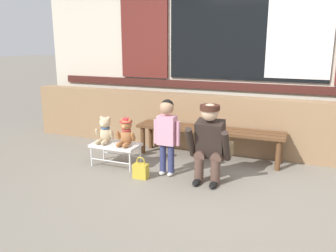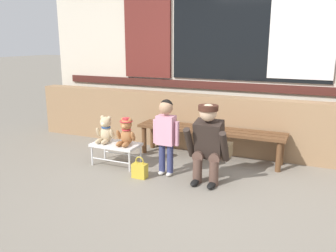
{
  "view_description": "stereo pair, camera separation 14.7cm",
  "coord_description": "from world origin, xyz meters",
  "px_view_note": "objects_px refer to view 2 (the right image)",
  "views": [
    {
      "loc": [
        0.93,
        -3.57,
        1.64
      ],
      "look_at": [
        -0.74,
        0.55,
        0.55
      ],
      "focal_mm": 37.21,
      "sensor_mm": 36.0,
      "label": 1
    },
    {
      "loc": [
        1.06,
        -3.51,
        1.64
      ],
      "look_at": [
        -0.74,
        0.55,
        0.55
      ],
      "focal_mm": 37.21,
      "sensor_mm": 36.0,
      "label": 2
    }
  ],
  "objects_px": {
    "small_display_bench": "(116,146)",
    "teddy_bear_plain": "(106,130)",
    "child_standing": "(166,129)",
    "adult_crouching": "(209,143)",
    "handbag_on_ground": "(140,170)",
    "teddy_bear_with_hat": "(126,132)",
    "wooden_bench_long": "(209,133)"
  },
  "relations": [
    {
      "from": "small_display_bench",
      "to": "teddy_bear_plain",
      "type": "relative_size",
      "value": 1.76
    },
    {
      "from": "child_standing",
      "to": "handbag_on_ground",
      "type": "distance_m",
      "value": 0.6
    },
    {
      "from": "small_display_bench",
      "to": "adult_crouching",
      "type": "xyz_separation_m",
      "value": [
        1.32,
        -0.06,
        0.21
      ]
    },
    {
      "from": "teddy_bear_with_hat",
      "to": "teddy_bear_plain",
      "type": "bearing_deg",
      "value": -179.87
    },
    {
      "from": "small_display_bench",
      "to": "adult_crouching",
      "type": "height_order",
      "value": "adult_crouching"
    },
    {
      "from": "small_display_bench",
      "to": "teddy_bear_with_hat",
      "type": "relative_size",
      "value": 1.76
    },
    {
      "from": "wooden_bench_long",
      "to": "adult_crouching",
      "type": "height_order",
      "value": "adult_crouching"
    },
    {
      "from": "adult_crouching",
      "to": "handbag_on_ground",
      "type": "bearing_deg",
      "value": -164.37
    },
    {
      "from": "wooden_bench_long",
      "to": "teddy_bear_with_hat",
      "type": "height_order",
      "value": "teddy_bear_with_hat"
    },
    {
      "from": "small_display_bench",
      "to": "handbag_on_ground",
      "type": "relative_size",
      "value": 2.35
    },
    {
      "from": "small_display_bench",
      "to": "child_standing",
      "type": "distance_m",
      "value": 0.83
    },
    {
      "from": "small_display_bench",
      "to": "teddy_bear_plain",
      "type": "bearing_deg",
      "value": 179.49
    },
    {
      "from": "wooden_bench_long",
      "to": "small_display_bench",
      "type": "xyz_separation_m",
      "value": [
        -1.07,
        -0.76,
        -0.11
      ]
    },
    {
      "from": "teddy_bear_with_hat",
      "to": "handbag_on_ground",
      "type": "bearing_deg",
      "value": -39.18
    },
    {
      "from": "teddy_bear_with_hat",
      "to": "adult_crouching",
      "type": "bearing_deg",
      "value": -2.98
    },
    {
      "from": "child_standing",
      "to": "teddy_bear_with_hat",
      "type": "bearing_deg",
      "value": 173.94
    },
    {
      "from": "teddy_bear_plain",
      "to": "adult_crouching",
      "type": "relative_size",
      "value": 0.38
    },
    {
      "from": "wooden_bench_long",
      "to": "small_display_bench",
      "type": "relative_size",
      "value": 3.28
    },
    {
      "from": "teddy_bear_plain",
      "to": "adult_crouching",
      "type": "distance_m",
      "value": 1.48
    },
    {
      "from": "teddy_bear_with_hat",
      "to": "handbag_on_ground",
      "type": "xyz_separation_m",
      "value": [
        0.35,
        -0.29,
        -0.38
      ]
    },
    {
      "from": "teddy_bear_plain",
      "to": "child_standing",
      "type": "distance_m",
      "value": 0.94
    },
    {
      "from": "teddy_bear_plain",
      "to": "handbag_on_ground",
      "type": "relative_size",
      "value": 1.34
    },
    {
      "from": "adult_crouching",
      "to": "wooden_bench_long",
      "type": "bearing_deg",
      "value": 106.91
    },
    {
      "from": "handbag_on_ground",
      "to": "child_standing",
      "type": "bearing_deg",
      "value": 40.94
    },
    {
      "from": "wooden_bench_long",
      "to": "handbag_on_ground",
      "type": "xyz_separation_m",
      "value": [
        -0.56,
        -1.04,
        -0.28
      ]
    },
    {
      "from": "small_display_bench",
      "to": "adult_crouching",
      "type": "bearing_deg",
      "value": -2.52
    },
    {
      "from": "small_display_bench",
      "to": "handbag_on_ground",
      "type": "height_order",
      "value": "small_display_bench"
    },
    {
      "from": "teddy_bear_plain",
      "to": "teddy_bear_with_hat",
      "type": "bearing_deg",
      "value": 0.13
    },
    {
      "from": "teddy_bear_plain",
      "to": "handbag_on_ground",
      "type": "xyz_separation_m",
      "value": [
        0.67,
        -0.29,
        -0.37
      ]
    },
    {
      "from": "child_standing",
      "to": "teddy_bear_plain",
      "type": "bearing_deg",
      "value": 176.07
    },
    {
      "from": "teddy_bear_plain",
      "to": "child_standing",
      "type": "xyz_separation_m",
      "value": [
        0.93,
        -0.06,
        0.13
      ]
    },
    {
      "from": "small_display_bench",
      "to": "teddy_bear_plain",
      "type": "distance_m",
      "value": 0.25
    }
  ]
}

